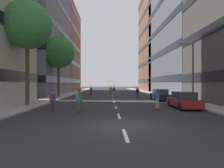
{
  "coord_description": "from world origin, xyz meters",
  "views": [
    {
      "loc": [
        -0.78,
        -10.58,
        2.3
      ],
      "look_at": [
        0.0,
        25.14,
        2.15
      ],
      "focal_mm": 31.34,
      "sensor_mm": 36.0,
      "label": 1
    }
  ],
  "objects": [
    {
      "name": "ground_plane",
      "position": [
        0.0,
        29.7,
        0.0
      ],
      "size": [
        178.22,
        178.22,
        0.0
      ],
      "primitive_type": "plane",
      "color": "#28282B"
    },
    {
      "name": "building_right_far",
      "position": [
        17.36,
        47.95,
        15.06
      ],
      "size": [
        14.77,
        19.95,
        29.95
      ],
      "color": "brown",
      "rests_on": "ground_plane"
    },
    {
      "name": "parked_car_mid",
      "position": [
        6.16,
        7.13,
        0.7
      ],
      "size": [
        1.82,
        4.4,
        1.52
      ],
      "color": "maroon",
      "rests_on": "ground_plane"
    },
    {
      "name": "street_tree_near",
      "position": [
        -8.7,
        8.82,
        8.01
      ],
      "size": [
        4.73,
        4.73,
        10.27
      ],
      "color": "#4C3823",
      "rests_on": "sidewalk_left"
    },
    {
      "name": "street_tree_mid",
      "position": [
        -8.7,
        21.0,
        7.27
      ],
      "size": [
        5.14,
        5.14,
        9.72
      ],
      "color": "#4C3823",
      "rests_on": "sidewalk_left"
    },
    {
      "name": "skater_5",
      "position": [
        -5.96,
        25.08,
        1.02
      ],
      "size": [
        0.53,
        0.9,
        1.78
      ],
      "color": "brown",
      "rests_on": "ground_plane"
    },
    {
      "name": "skater_3",
      "position": [
        3.76,
        19.07,
        0.98
      ],
      "size": [
        0.54,
        0.91,
        1.78
      ],
      "color": "brown",
      "rests_on": "ground_plane"
    },
    {
      "name": "building_left_mid",
      "position": [
        -17.36,
        29.22,
        12.39
      ],
      "size": [
        14.77,
        21.04,
        24.6
      ],
      "color": "slate",
      "rests_on": "ground_plane"
    },
    {
      "name": "sidewalk_right",
      "position": [
        8.7,
        33.42,
        0.07
      ],
      "size": [
        2.67,
        81.68,
        0.14
      ],
      "primitive_type": "cube",
      "color": "#9E9991",
      "rests_on": "ground_plane"
    },
    {
      "name": "streetlamp_right",
      "position": [
        8.07,
        10.31,
        4.14
      ],
      "size": [
        2.13,
        0.3,
        6.5
      ],
      "color": "#3F3F44",
      "rests_on": "sidewalk_right"
    },
    {
      "name": "skater_1",
      "position": [
        0.35,
        24.77,
        1.02
      ],
      "size": [
        0.53,
        0.9,
        1.78
      ],
      "color": "brown",
      "rests_on": "ground_plane"
    },
    {
      "name": "skater_4",
      "position": [
        -3.08,
        4.8,
        1.02
      ],
      "size": [
        0.57,
        0.92,
        1.78
      ],
      "color": "brown",
      "rests_on": "ground_plane"
    },
    {
      "name": "skater_7",
      "position": [
        -0.18,
        27.18,
        0.98
      ],
      "size": [
        0.55,
        0.92,
        1.78
      ],
      "color": "brown",
      "rests_on": "ground_plane"
    },
    {
      "name": "skater_2",
      "position": [
        3.6,
        6.58,
        0.98
      ],
      "size": [
        0.54,
        0.91,
        1.78
      ],
      "color": "brown",
      "rests_on": "ground_plane"
    },
    {
      "name": "building_right_mid",
      "position": [
        17.36,
        29.22,
        13.22
      ],
      "size": [
        14.77,
        23.34,
        26.25
      ],
      "color": "slate",
      "rests_on": "ground_plane"
    },
    {
      "name": "lane_markings",
      "position": [
        0.0,
        30.5,
        0.0
      ],
      "size": [
        0.16,
        67.2,
        0.01
      ],
      "color": "silver",
      "rests_on": "ground_plane"
    },
    {
      "name": "sidewalk_left",
      "position": [
        -8.7,
        33.42,
        0.07
      ],
      "size": [
        2.67,
        81.68,
        0.14
      ],
      "primitive_type": "cube",
      "color": "#9E9991",
      "rests_on": "ground_plane"
    },
    {
      "name": "building_left_far",
      "position": [
        -17.36,
        47.95,
        12.32
      ],
      "size": [
        14.77,
        17.2,
        24.46
      ],
      "color": "brown",
      "rests_on": "ground_plane"
    },
    {
      "name": "skater_6",
      "position": [
        -5.2,
        5.06,
        1.02
      ],
      "size": [
        0.55,
        0.92,
        1.78
      ],
      "color": "brown",
      "rests_on": "ground_plane"
    },
    {
      "name": "skater_0",
      "position": [
        -3.9,
        26.19,
        1.02
      ],
      "size": [
        0.55,
        0.91,
        1.78
      ],
      "color": "brown",
      "rests_on": "ground_plane"
    },
    {
      "name": "parked_car_near",
      "position": [
        6.16,
        15.19,
        0.7
      ],
      "size": [
        1.82,
        4.4,
        1.52
      ],
      "color": "black",
      "rests_on": "ground_plane"
    }
  ]
}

